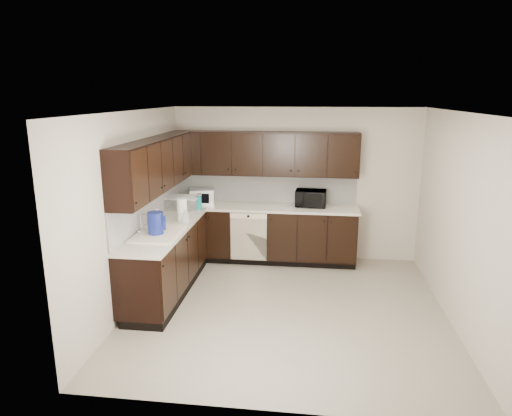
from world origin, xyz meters
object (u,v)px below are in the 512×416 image
Objects in this scene: toaster_oven at (202,196)px; microwave at (311,198)px; sink at (158,239)px; storage_bin at (183,203)px; blue_pitcher at (155,224)px.

microwave is at bearing -12.11° from toaster_oven.
microwave is at bearing 42.22° from sink.
microwave reaches higher than storage_bin.
blue_pitcher is at bearing -88.71° from storage_bin.
toaster_oven is 0.44m from storage_bin.
microwave reaches higher than sink.
microwave is 2.66m from blue_pitcher.
storage_bin is at bearing -130.74° from toaster_oven.
blue_pitcher is (-0.01, -0.03, 0.21)m from sink.
storage_bin is at bearing 91.90° from sink.
storage_bin is (-0.05, 1.36, 0.15)m from sink.
sink is at bearing -107.86° from toaster_oven.
toaster_oven is at bearing -175.73° from microwave.
sink is 1.70× the size of microwave.
toaster_oven is 1.28× the size of blue_pitcher.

